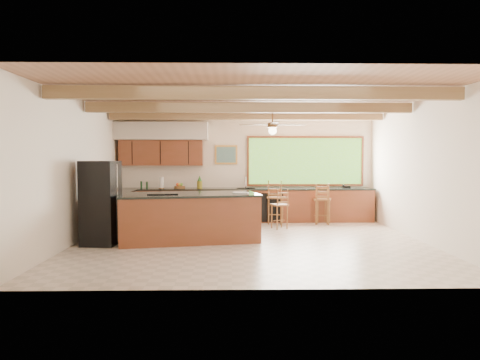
{
  "coord_description": "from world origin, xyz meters",
  "views": [
    {
      "loc": [
        -0.41,
        -8.89,
        1.77
      ],
      "look_at": [
        -0.21,
        0.8,
        1.26
      ],
      "focal_mm": 32.0,
      "sensor_mm": 36.0,
      "label": 1
    }
  ],
  "objects": [
    {
      "name": "bar_stool_d",
      "position": [
        1.99,
        2.39,
        0.63
      ],
      "size": [
        0.39,
        0.39,
        1.06
      ],
      "rotation": [
        0.0,
        0.0,
        -0.02
      ],
      "color": "brown",
      "rests_on": "ground"
    },
    {
      "name": "counter_run",
      "position": [
        -0.82,
        2.52,
        0.46
      ],
      "size": [
        7.12,
        3.1,
        1.27
      ],
      "color": "brown",
      "rests_on": "ground"
    },
    {
      "name": "room_shell",
      "position": [
        -0.17,
        0.65,
        2.21
      ],
      "size": [
        7.27,
        6.54,
        3.02
      ],
      "color": "white",
      "rests_on": "ground"
    },
    {
      "name": "refrigerator",
      "position": [
        -3.05,
        -0.22,
        0.85
      ],
      "size": [
        0.73,
        0.71,
        1.7
      ],
      "rotation": [
        0.0,
        0.0,
        -0.1
      ],
      "color": "black",
      "rests_on": "ground"
    },
    {
      "name": "island",
      "position": [
        -1.3,
        0.21,
        0.5
      ],
      "size": [
        3.07,
        1.83,
        1.03
      ],
      "rotation": [
        0.0,
        0.0,
        0.17
      ],
      "color": "brown",
      "rests_on": "ground"
    },
    {
      "name": "bar_stool_a",
      "position": [
        0.79,
        1.6,
        0.59
      ],
      "size": [
        0.46,
        0.47,
        0.99
      ],
      "rotation": [
        0.0,
        0.0,
        0.39
      ],
      "color": "brown",
      "rests_on": "ground"
    },
    {
      "name": "ground",
      "position": [
        0.0,
        0.0,
        0.0
      ],
      "size": [
        7.2,
        7.2,
        0.0
      ],
      "primitive_type": "plane",
      "color": "beige",
      "rests_on": "ground"
    },
    {
      "name": "bar_stool_c",
      "position": [
        2.05,
        2.33,
        0.65
      ],
      "size": [
        0.49,
        0.49,
        1.09
      ],
      "rotation": [
        0.0,
        0.0,
        -0.3
      ],
      "color": "brown",
      "rests_on": "ground"
    },
    {
      "name": "bar_stool_b",
      "position": [
        0.78,
        2.39,
        0.7
      ],
      "size": [
        0.5,
        0.5,
        1.17
      ],
      "rotation": [
        0.0,
        0.0,
        -0.23
      ],
      "color": "brown",
      "rests_on": "ground"
    }
  ]
}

